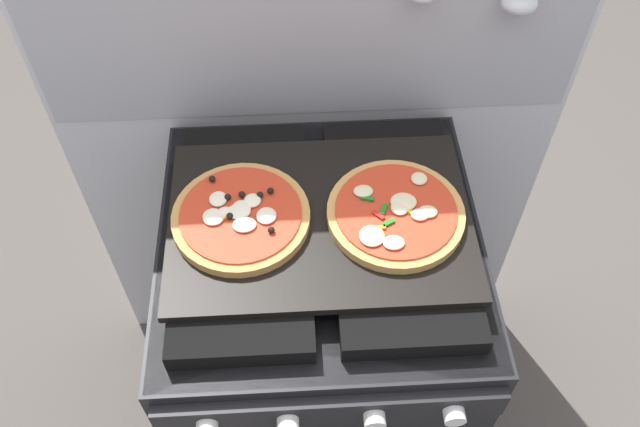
{
  "coord_description": "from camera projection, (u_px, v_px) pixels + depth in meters",
  "views": [
    {
      "loc": [
        -0.04,
        -0.73,
        1.85
      ],
      "look_at": [
        0.0,
        0.0,
        0.93
      ],
      "focal_mm": 37.35,
      "sensor_mm": 36.0,
      "label": 1
    }
  ],
  "objects": [
    {
      "name": "ground_plane",
      "position": [
        320.0,
        413.0,
        1.9
      ],
      "size": [
        4.0,
        4.0,
        0.0
      ],
      "primitive_type": "plane",
      "color": "#4C4742"
    },
    {
      "name": "pizza_right",
      "position": [
        396.0,
        213.0,
        1.17
      ],
      "size": [
        0.24,
        0.24,
        0.03
      ],
      "color": "tan",
      "rests_on": "baking_tray"
    },
    {
      "name": "baking_tray",
      "position": [
        320.0,
        220.0,
        1.19
      ],
      "size": [
        0.54,
        0.38,
        0.02
      ],
      "primitive_type": "cube",
      "color": "black",
      "rests_on": "stove"
    },
    {
      "name": "kitchen_backsplash",
      "position": [
        312.0,
        135.0,
        1.49
      ],
      "size": [
        1.1,
        0.09,
        1.55
      ],
      "color": "silver",
      "rests_on": "ground_plane"
    },
    {
      "name": "pizza_left",
      "position": [
        241.0,
        216.0,
        1.17
      ],
      "size": [
        0.24,
        0.24,
        0.03
      ],
      "color": "#C18947",
      "rests_on": "baking_tray"
    },
    {
      "name": "stove",
      "position": [
        320.0,
        340.0,
        1.55
      ],
      "size": [
        0.6,
        0.64,
        0.9
      ],
      "color": "black",
      "rests_on": "ground_plane"
    }
  ]
}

